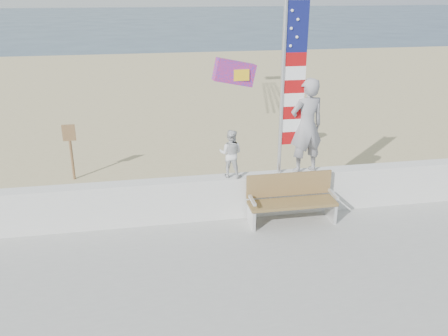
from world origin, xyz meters
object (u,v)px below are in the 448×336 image
Objects in this scene: flag at (289,82)px; bench at (291,198)px; child at (231,153)px; adult at (307,126)px.

bench is at bearing -87.22° from flag.
child is 1.54m from bench.
child is (-1.58, 0.00, -0.49)m from adult.
flag is (-0.43, -0.00, 0.92)m from adult.
child is at bearing -9.05° from adult.
adult is 0.57× the size of flag.
bench is (1.18, -0.45, -0.89)m from child.
child is 0.55× the size of bench.
adult reaches higher than bench.
child is at bearing 158.86° from bench.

